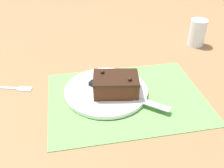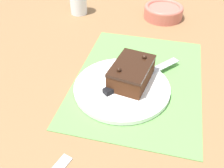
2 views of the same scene
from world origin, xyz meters
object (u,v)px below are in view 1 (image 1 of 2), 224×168
cake_plate (106,91)px  chocolate_cake (116,84)px  serving_knife (114,91)px  drinking_glass (197,33)px  dessert_fork (13,88)px

cake_plate → chocolate_cake: 0.05m
serving_knife → drinking_glass: bearing=165.5°
chocolate_cake → dessert_fork: bearing=-17.8°
dessert_fork → serving_knife: bearing=88.6°
chocolate_cake → serving_knife: 0.02m
serving_knife → dessert_fork: size_ratio=1.43×
cake_plate → dessert_fork: (0.29, -0.08, -0.01)m
chocolate_cake → drinking_glass: 0.49m
dessert_fork → cake_plate: bearing=90.9°
cake_plate → chocolate_cake: (-0.03, 0.02, 0.03)m
cake_plate → chocolate_cake: chocolate_cake is taller
cake_plate → drinking_glass: bearing=-147.6°
serving_knife → chocolate_cake: bearing=133.1°
chocolate_cake → serving_knife: bearing=3.2°
cake_plate → serving_knife: 0.03m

